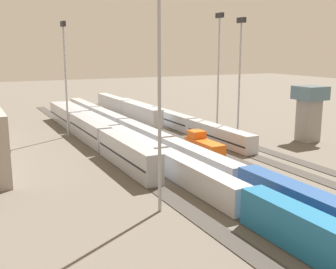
# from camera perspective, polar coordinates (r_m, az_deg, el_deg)

# --- Properties ---
(ground_plane) EXTENTS (400.00, 400.00, 0.00)m
(ground_plane) POSITION_cam_1_polar(r_m,az_deg,el_deg) (93.84, -0.69, -0.96)
(ground_plane) COLOR #60594F
(track_bed_0) EXTENTS (140.00, 2.80, 0.12)m
(track_bed_0) POSITION_cam_1_polar(r_m,az_deg,el_deg) (101.13, 6.98, -0.09)
(track_bed_0) COLOR #3D3833
(track_bed_0) RESTS_ON ground_plane
(track_bed_1) EXTENTS (140.00, 2.80, 0.12)m
(track_bed_1) POSITION_cam_1_polar(r_m,az_deg,el_deg) (98.50, 4.55, -0.36)
(track_bed_1) COLOR #3D3833
(track_bed_1) RESTS_ON ground_plane
(track_bed_2) EXTENTS (140.00, 2.80, 0.12)m
(track_bed_2) POSITION_cam_1_polar(r_m,az_deg,el_deg) (96.06, 2.00, -0.64)
(track_bed_2) COLOR #3D3833
(track_bed_2) RESTS_ON ground_plane
(track_bed_3) EXTENTS (140.00, 2.80, 0.12)m
(track_bed_3) POSITION_cam_1_polar(r_m,az_deg,el_deg) (93.82, -0.69, -0.93)
(track_bed_3) COLOR #4C443D
(track_bed_3) RESTS_ON ground_plane
(track_bed_4) EXTENTS (140.00, 2.80, 0.12)m
(track_bed_4) POSITION_cam_1_polar(r_m,az_deg,el_deg) (91.81, -3.49, -1.23)
(track_bed_4) COLOR #3D3833
(track_bed_4) RESTS_ON ground_plane
(track_bed_5) EXTENTS (140.00, 2.80, 0.12)m
(track_bed_5) POSITION_cam_1_polar(r_m,az_deg,el_deg) (90.02, -6.42, -1.55)
(track_bed_5) COLOR #3D3833
(track_bed_5) RESTS_ON ground_plane
(track_bed_6) EXTENTS (140.00, 2.80, 0.12)m
(track_bed_6) POSITION_cam_1_polar(r_m,az_deg,el_deg) (88.48, -9.46, -1.87)
(track_bed_6) COLOR #3D3833
(track_bed_6) RESTS_ON ground_plane
(train_on_track_5) EXTENTS (114.80, 3.00, 4.40)m
(train_on_track_5) POSITION_cam_1_polar(r_m,az_deg,el_deg) (83.68, -4.92, -1.11)
(train_on_track_5) COLOR #1E6B9E
(train_on_track_5) RESTS_ON ground_plane
(train_on_track_2) EXTENTS (47.20, 3.00, 5.00)m
(train_on_track_2) POSITION_cam_1_polar(r_m,az_deg,el_deg) (128.43, -5.83, 3.60)
(train_on_track_2) COLOR silver
(train_on_track_2) RESTS_ON ground_plane
(train_on_track_6) EXTENTS (71.40, 3.06, 5.00)m
(train_on_track_6) POSITION_cam_1_polar(r_m,az_deg,el_deg) (94.85, -10.83, 0.58)
(train_on_track_6) COLOR #A8AAB2
(train_on_track_6) RESTS_ON ground_plane
(train_on_track_3) EXTENTS (10.00, 3.00, 5.00)m
(train_on_track_3) POSITION_cam_1_polar(r_m,az_deg,el_deg) (78.37, 4.92, -1.93)
(train_on_track_3) COLOR #D85914
(train_on_track_3) RESTS_ON ground_plane
(train_on_track_1) EXTENTS (71.40, 3.06, 3.80)m
(train_on_track_1) POSITION_cam_1_polar(r_m,az_deg,el_deg) (112.14, 0.27, 2.17)
(train_on_track_1) COLOR #B7BABF
(train_on_track_1) RESTS_ON ground_plane
(train_on_track_4) EXTENTS (114.80, 3.06, 4.40)m
(train_on_track_4) POSITION_cam_1_polar(r_m,az_deg,el_deg) (93.01, -3.95, 0.19)
(train_on_track_4) COLOR #285193
(train_on_track_4) RESTS_ON ground_plane
(light_mast_0) EXTENTS (2.80, 0.70, 29.09)m
(light_mast_0) POSITION_cam_1_polar(r_m,az_deg,el_deg) (104.49, 6.98, 10.40)
(light_mast_0) COLOR #9EA0A5
(light_mast_0) RESTS_ON ground_plane
(light_mast_1) EXTENTS (2.80, 0.70, 33.16)m
(light_mast_1) POSITION_cam_1_polar(r_m,az_deg,el_deg) (50.44, -1.22, 11.67)
(light_mast_1) COLOR #9EA0A5
(light_mast_1) RESTS_ON ground_plane
(light_mast_2) EXTENTS (2.80, 0.70, 27.56)m
(light_mast_2) POSITION_cam_1_polar(r_m,az_deg,el_deg) (98.84, 9.86, 9.77)
(light_mast_2) COLOR #9EA0A5
(light_mast_2) RESTS_ON ground_plane
(light_mast_3) EXTENTS (2.80, 0.70, 26.72)m
(light_mast_3) POSITION_cam_1_polar(r_m,az_deg,el_deg) (99.91, -13.98, 9.35)
(light_mast_3) COLOR #9EA0A5
(light_mast_3) RESTS_ON ground_plane
(control_tower) EXTENTS (6.00, 6.00, 12.48)m
(control_tower) POSITION_cam_1_polar(r_m,az_deg,el_deg) (98.25, 18.84, 3.33)
(control_tower) COLOR gray
(control_tower) RESTS_ON ground_plane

